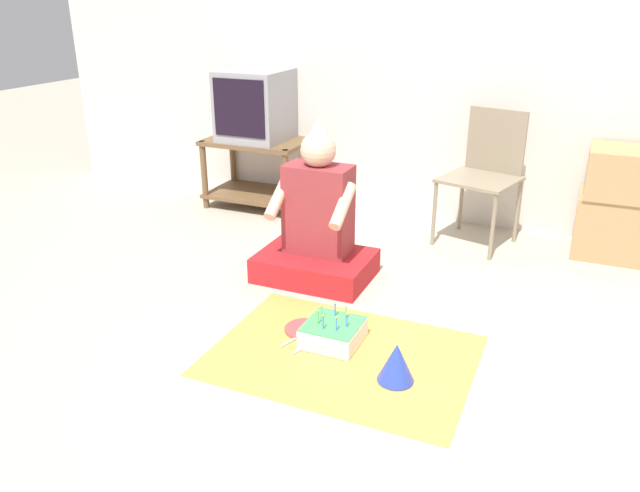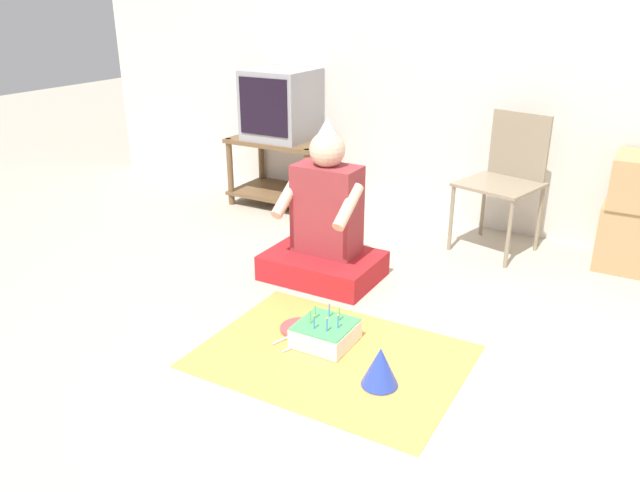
# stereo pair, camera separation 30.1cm
# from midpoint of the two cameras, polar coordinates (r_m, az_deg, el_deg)

# --- Properties ---
(ground_plane) EXTENTS (16.00, 16.00, 0.00)m
(ground_plane) POSITION_cam_midpoint_polar(r_m,az_deg,el_deg) (2.58, -2.32, -13.05)
(ground_plane) COLOR #BCB29E
(wall_back) EXTENTS (6.40, 0.06, 2.55)m
(wall_back) POSITION_cam_midpoint_polar(r_m,az_deg,el_deg) (4.21, 11.22, 18.95)
(wall_back) COLOR silver
(wall_back) RESTS_ON ground_plane
(tv_stand) EXTENTS (0.73, 0.47, 0.50)m
(tv_stand) POSITION_cam_midpoint_polar(r_m,az_deg,el_deg) (4.64, -7.61, 7.19)
(tv_stand) COLOR brown
(tv_stand) RESTS_ON ground_plane
(tv) EXTENTS (0.45, 0.46, 0.49)m
(tv) POSITION_cam_midpoint_polar(r_m,az_deg,el_deg) (4.54, -7.89, 12.60)
(tv) COLOR #99999E
(tv) RESTS_ON tv_stand
(folding_chair) EXTENTS (0.52, 0.51, 0.83)m
(folding_chair) POSITION_cam_midpoint_polar(r_m,az_deg,el_deg) (3.98, 12.86, 6.97)
(folding_chair) COLOR gray
(folding_chair) RESTS_ON ground_plane
(cardboard_box_stack) EXTENTS (0.58, 0.38, 0.66)m
(cardboard_box_stack) POSITION_cam_midpoint_polar(r_m,az_deg,el_deg) (4.02, 24.68, 3.38)
(cardboard_box_stack) COLOR tan
(cardboard_box_stack) RESTS_ON ground_plane
(person_seated) EXTENTS (0.62, 0.45, 0.89)m
(person_seated) POSITION_cam_midpoint_polar(r_m,az_deg,el_deg) (3.42, -2.82, 1.44)
(person_seated) COLOR red
(person_seated) RESTS_ON ground_plane
(party_cloth) EXTENTS (1.13, 0.83, 0.01)m
(party_cloth) POSITION_cam_midpoint_polar(r_m,az_deg,el_deg) (2.79, -1.06, -10.03)
(party_cloth) COLOR #EFA84C
(party_cloth) RESTS_ON ground_plane
(birthday_cake) EXTENTS (0.25, 0.25, 0.17)m
(birthday_cake) POSITION_cam_midpoint_polar(r_m,az_deg,el_deg) (2.85, -1.85, -7.99)
(birthday_cake) COLOR white
(birthday_cake) RESTS_ON party_cloth
(party_hat_blue) EXTENTS (0.15, 0.15, 0.17)m
(party_hat_blue) POSITION_cam_midpoint_polar(r_m,az_deg,el_deg) (2.58, 3.64, -10.66)
(party_hat_blue) COLOR blue
(party_hat_blue) RESTS_ON party_cloth
(paper_plate) EXTENTS (0.19, 0.19, 0.01)m
(paper_plate) POSITION_cam_midpoint_polar(r_m,az_deg,el_deg) (2.98, -4.30, -7.63)
(paper_plate) COLOR #D84C4C
(paper_plate) RESTS_ON party_cloth
(plastic_spoon_near) EXTENTS (0.06, 0.14, 0.01)m
(plastic_spoon_near) POSITION_cam_midpoint_polar(r_m,az_deg,el_deg) (2.91, -5.12, -8.38)
(plastic_spoon_near) COLOR white
(plastic_spoon_near) RESTS_ON party_cloth
(plastic_spoon_far) EXTENTS (0.07, 0.14, 0.01)m
(plastic_spoon_far) POSITION_cam_midpoint_polar(r_m,az_deg,el_deg) (2.86, -4.01, -9.00)
(plastic_spoon_far) COLOR white
(plastic_spoon_far) RESTS_ON party_cloth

